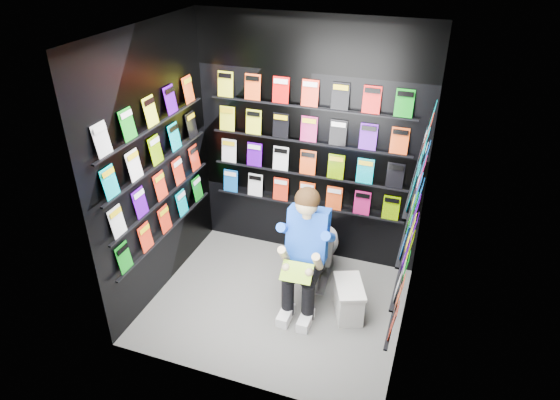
% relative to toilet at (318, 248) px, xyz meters
% --- Properties ---
extents(floor, '(2.40, 2.40, 0.00)m').
position_rel_toilet_xyz_m(floor, '(-0.25, -0.57, -0.37)').
color(floor, slate).
rests_on(floor, ground).
extents(ceiling, '(2.40, 2.40, 0.00)m').
position_rel_toilet_xyz_m(ceiling, '(-0.25, -0.57, 2.23)').
color(ceiling, white).
rests_on(ceiling, floor).
extents(wall_back, '(2.40, 0.04, 2.60)m').
position_rel_toilet_xyz_m(wall_back, '(-0.25, 0.43, 0.93)').
color(wall_back, black).
rests_on(wall_back, floor).
extents(wall_front, '(2.40, 0.04, 2.60)m').
position_rel_toilet_xyz_m(wall_front, '(-0.25, -1.57, 0.93)').
color(wall_front, black).
rests_on(wall_front, floor).
extents(wall_left, '(0.04, 2.00, 2.60)m').
position_rel_toilet_xyz_m(wall_left, '(-1.45, -0.57, 0.93)').
color(wall_left, black).
rests_on(wall_left, floor).
extents(wall_right, '(0.04, 2.00, 2.60)m').
position_rel_toilet_xyz_m(wall_right, '(0.95, -0.57, 0.93)').
color(wall_right, black).
rests_on(wall_right, floor).
extents(comics_back, '(2.10, 0.06, 1.37)m').
position_rel_toilet_xyz_m(comics_back, '(-0.25, 0.40, 0.94)').
color(comics_back, red).
rests_on(comics_back, wall_back).
extents(comics_left, '(0.06, 1.70, 1.37)m').
position_rel_toilet_xyz_m(comics_left, '(-1.42, -0.57, 0.94)').
color(comics_left, red).
rests_on(comics_left, wall_left).
extents(comics_right, '(0.06, 1.70, 1.37)m').
position_rel_toilet_xyz_m(comics_right, '(0.92, -0.57, 0.94)').
color(comics_right, red).
rests_on(comics_right, wall_right).
extents(toilet, '(0.46, 0.77, 0.73)m').
position_rel_toilet_xyz_m(toilet, '(0.00, 0.00, 0.00)').
color(toilet, white).
rests_on(toilet, floor).
extents(longbox, '(0.37, 0.47, 0.31)m').
position_rel_toilet_xyz_m(longbox, '(0.44, -0.45, -0.21)').
color(longbox, silver).
rests_on(longbox, floor).
extents(longbox_lid, '(0.39, 0.50, 0.03)m').
position_rel_toilet_xyz_m(longbox_lid, '(0.44, -0.45, -0.04)').
color(longbox_lid, silver).
rests_on(longbox_lid, longbox).
extents(reader, '(0.56, 0.78, 1.39)m').
position_rel_toilet_xyz_m(reader, '(0.00, -0.38, 0.40)').
color(reader, '#073BC6').
rests_on(reader, toilet).
extents(held_comic, '(0.29, 0.18, 0.12)m').
position_rel_toilet_xyz_m(held_comic, '(0.00, -0.73, 0.21)').
color(held_comic, green).
rests_on(held_comic, reader).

